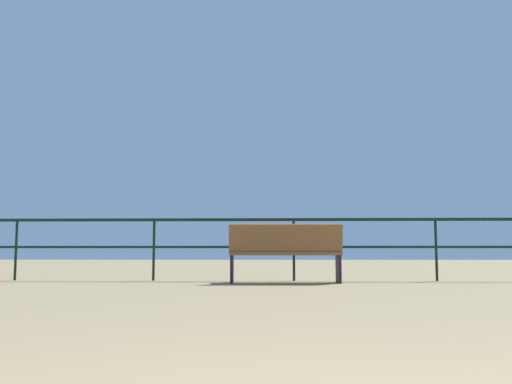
{
  "coord_description": "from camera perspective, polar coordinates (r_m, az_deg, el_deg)",
  "views": [
    {
      "loc": [
        -0.32,
        -0.87,
        0.51
      ],
      "look_at": [
        -0.62,
        8.23,
        1.44
      ],
      "focal_mm": 39.88,
      "sensor_mm": 36.0,
      "label": 1
    }
  ],
  "objects": [
    {
      "name": "pier_railing",
      "position": [
        9.61,
        3.81,
        -4.21
      ],
      "size": [
        23.75,
        0.05,
        1.05
      ],
      "color": "black",
      "rests_on": "ground_plane"
    },
    {
      "name": "bench_near_left",
      "position": [
        8.9,
        2.96,
        -5.79
      ],
      "size": [
        1.76,
        0.64,
        0.91
      ],
      "color": "brown",
      "rests_on": "ground_plane"
    }
  ]
}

